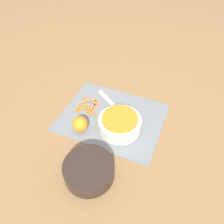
# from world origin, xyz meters

# --- Properties ---
(ground_plane) EXTENTS (4.00, 4.00, 0.00)m
(ground_plane) POSITION_xyz_m (0.00, 0.00, 0.00)
(ground_plane) COLOR olive
(cutting_board) EXTENTS (0.46, 0.37, 0.01)m
(cutting_board) POSITION_xyz_m (0.00, 0.00, 0.00)
(cutting_board) COLOR slate
(cutting_board) RESTS_ON ground_plane
(bowl_speckled) EXTENTS (0.18, 0.18, 0.07)m
(bowl_speckled) POSITION_xyz_m (-0.06, 0.05, 0.04)
(bowl_speckled) COLOR silver
(bowl_speckled) RESTS_ON cutting_board
(bowl_dark) EXTENTS (0.18, 0.18, 0.07)m
(bowl_dark) POSITION_xyz_m (-0.04, 0.30, 0.03)
(bowl_dark) COLOR black
(bowl_dark) RESTS_ON ground_plane
(knife) EXTENTS (0.22, 0.15, 0.02)m
(knife) POSITION_xyz_m (-0.01, -0.05, 0.01)
(knife) COLOR #232328
(knife) RESTS_ON cutting_board
(orange_left) EXTENTS (0.07, 0.07, 0.07)m
(orange_left) POSITION_xyz_m (0.10, 0.12, 0.04)
(orange_left) COLOR orange
(orange_left) RESTS_ON cutting_board
(peel_pile) EXTENTS (0.13, 0.12, 0.01)m
(peel_pile) POSITION_xyz_m (0.13, -0.01, 0.01)
(peel_pile) COLOR orange
(peel_pile) RESTS_ON cutting_board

